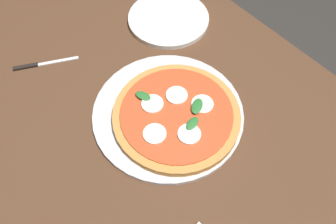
{
  "coord_description": "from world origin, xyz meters",
  "views": [
    {
      "loc": [
        0.45,
        -0.23,
        1.44
      ],
      "look_at": [
        0.11,
        0.04,
        0.78
      ],
      "focal_mm": 35.76,
      "sensor_mm": 36.0,
      "label": 1
    }
  ],
  "objects": [
    {
      "name": "serving_tray",
      "position": [
        0.11,
        0.04,
        0.77
      ],
      "size": [
        0.36,
        0.36,
        0.01
      ],
      "primitive_type": "cylinder",
      "color": "silver",
      "rests_on": "dining_table"
    },
    {
      "name": "pizza",
      "position": [
        0.14,
        0.05,
        0.79
      ],
      "size": [
        0.29,
        0.29,
        0.03
      ],
      "color": "#C6843F",
      "rests_on": "serving_tray"
    },
    {
      "name": "knife",
      "position": [
        -0.22,
        -0.13,
        0.77
      ],
      "size": [
        0.08,
        0.16,
        0.01
      ],
      "color": "black",
      "rests_on": "dining_table"
    },
    {
      "name": "plate_white",
      "position": [
        -0.14,
        0.25,
        0.77
      ],
      "size": [
        0.23,
        0.23,
        0.01
      ],
      "primitive_type": "cylinder",
      "color": "white",
      "rests_on": "dining_table"
    },
    {
      "name": "ground_plane",
      "position": [
        0.0,
        0.0,
        0.0
      ],
      "size": [
        6.0,
        6.0,
        0.0
      ],
      "primitive_type": "plane",
      "color": "#2D2B28"
    },
    {
      "name": "dining_table",
      "position": [
        0.0,
        0.0,
        0.66
      ],
      "size": [
        1.38,
        0.91,
        0.77
      ],
      "color": "#4C301E",
      "rests_on": "ground_plane"
    }
  ]
}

